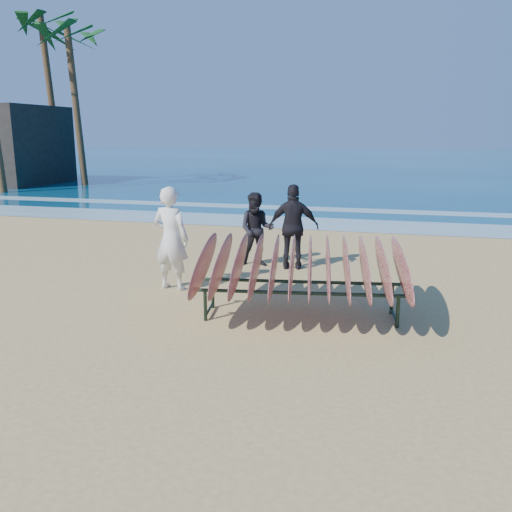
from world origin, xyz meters
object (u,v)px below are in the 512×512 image
object	(u,v)px
surfboard_rack	(301,266)
person_dark_b	(294,227)
palm_right	(45,28)
person_dark_a	(257,230)
palm_mid	(71,40)
person_white	(171,238)

from	to	relation	value
surfboard_rack	person_dark_b	bearing A→B (deg)	94.18
palm_right	surfboard_rack	bearing A→B (deg)	-47.48
person_dark_a	palm_mid	world-z (taller)	palm_mid
person_dark_a	palm_mid	size ratio (longest dim) A/B	0.19
surfboard_rack	person_dark_b	size ratio (longest dim) A/B	1.92
person_dark_a	palm_right	world-z (taller)	palm_right
palm_mid	palm_right	world-z (taller)	palm_right
surfboard_rack	palm_right	bearing A→B (deg)	123.39
person_dark_a	person_dark_b	world-z (taller)	person_dark_b
person_white	person_dark_b	size ratio (longest dim) A/B	1.06
person_white	palm_right	size ratio (longest dim) A/B	0.20
person_white	person_dark_b	xyz separation A→B (m)	(1.90, 2.14, -0.05)
surfboard_rack	palm_mid	size ratio (longest dim) A/B	0.41
surfboard_rack	person_dark_b	xyz separation A→B (m)	(-0.74, 3.13, 0.07)
person_dark_b	person_dark_a	bearing A→B (deg)	-14.67
person_dark_b	palm_mid	world-z (taller)	palm_mid
person_dark_a	palm_right	xyz separation A→B (m)	(-16.79, 16.84, 7.85)
surfboard_rack	palm_mid	bearing A→B (deg)	121.22
palm_right	palm_mid	bearing A→B (deg)	-27.13
person_white	person_dark_b	bearing A→B (deg)	-124.51
person_white	person_dark_a	world-z (taller)	person_white
person_dark_a	surfboard_rack	bearing A→B (deg)	-73.13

